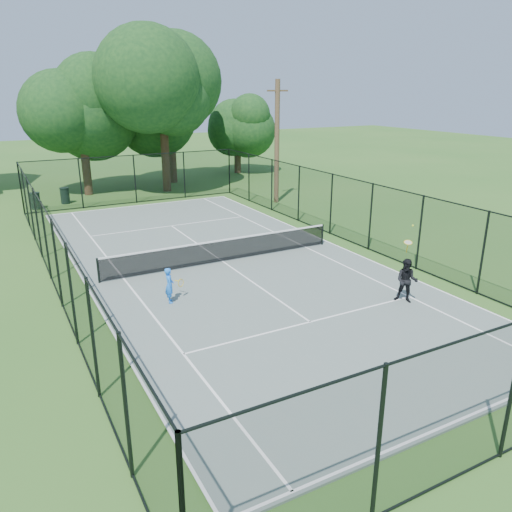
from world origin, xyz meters
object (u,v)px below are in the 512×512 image
tennis_net (223,250)px  trash_bin_right (65,196)px  player_blue (170,285)px  trash_bin_left (35,201)px  utility_pole (277,142)px  player_black (407,281)px

tennis_net → trash_bin_right: trash_bin_right is taller
player_blue → trash_bin_left: bearing=98.3°
trash_bin_right → utility_pole: 13.62m
player_blue → player_black: bearing=-28.1°
player_blue → utility_pole: bearing=46.9°
player_black → utility_pole: bearing=75.0°
trash_bin_right → player_blue: size_ratio=0.84×
tennis_net → trash_bin_right: bearing=105.0°
trash_bin_left → player_blue: bearing=-81.7°
trash_bin_left → player_blue: (2.49, -17.09, 0.17)m
trash_bin_left → player_black: bearing=-65.6°
trash_bin_left → player_blue: 17.27m
utility_pole → player_black: bearing=-105.0°
tennis_net → player_black: (3.67, -6.62, 0.24)m
trash_bin_right → player_blue: (0.72, -17.78, 0.15)m
utility_pole → player_black: 16.43m
trash_bin_right → player_black: player_black is taller
trash_bin_left → utility_pole: size_ratio=0.13×
player_blue → trash_bin_right: bearing=92.3°
utility_pole → player_blue: utility_pole is taller
tennis_net → trash_bin_left: 15.31m
player_blue → player_black: player_black is taller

